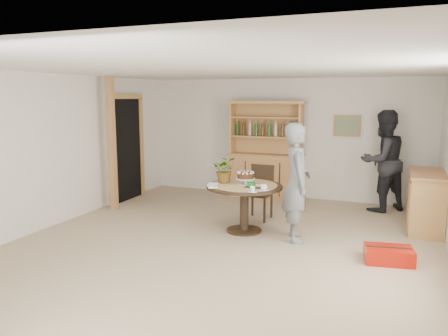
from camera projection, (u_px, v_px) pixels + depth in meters
ground at (221, 247)px, 6.25m from camera, size 7.00×7.00×0.00m
room_shell at (222, 125)px, 5.97m from camera, size 6.04×7.04×2.52m
doorway at (126, 147)px, 8.98m from camera, size 0.13×1.10×2.18m
pine_post at (112, 144)px, 8.14m from camera, size 0.12×0.12×2.50m
hutch at (266, 165)px, 9.22m from camera, size 1.62×0.54×2.04m
sideboard at (426, 201)px, 7.00m from camera, size 0.54×1.26×0.94m
dining_table at (244, 194)px, 6.88m from camera, size 1.20×1.20×0.76m
dining_chair at (260, 188)px, 7.65m from camera, size 0.44×0.44×0.95m
birthday_cake at (246, 176)px, 6.88m from camera, size 0.30×0.30×0.20m
flower_vase at (225, 170)px, 6.99m from camera, size 0.47×0.44×0.42m
gift_tray at (255, 186)px, 6.66m from camera, size 0.30×0.20×0.08m
coffee_cup_a at (264, 188)px, 6.44m from camera, size 0.15×0.15×0.09m
coffee_cup_b at (253, 190)px, 6.33m from camera, size 0.15×0.15×0.08m
napkins at (213, 186)px, 6.71m from camera, size 0.24×0.33×0.03m
teen_boy at (297, 182)px, 6.43m from camera, size 0.62×0.75×1.75m
adult_person at (383, 161)px, 8.10m from camera, size 1.16×1.15×1.89m
red_suitcase at (389, 255)px, 5.66m from camera, size 0.66×0.50×0.21m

